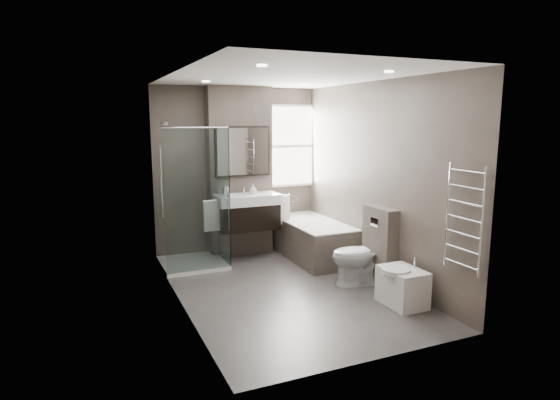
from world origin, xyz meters
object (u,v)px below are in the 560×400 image
bathtub (312,238)px  bidet (402,286)px  toilet (361,255)px  vanity (248,211)px

bathtub → bidet: bathtub is taller
bathtub → bidet: (0.09, -2.07, -0.09)m
bidet → toilet: bearing=93.2°
vanity → toilet: (0.97, -1.61, -0.36)m
toilet → bidet: 0.80m
toilet → bidet: (0.04, -0.79, -0.16)m
vanity → bidet: (1.01, -2.40, -0.51)m
toilet → bidet: toilet is taller
bathtub → toilet: size_ratio=2.08×
toilet → bidet: size_ratio=1.39×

